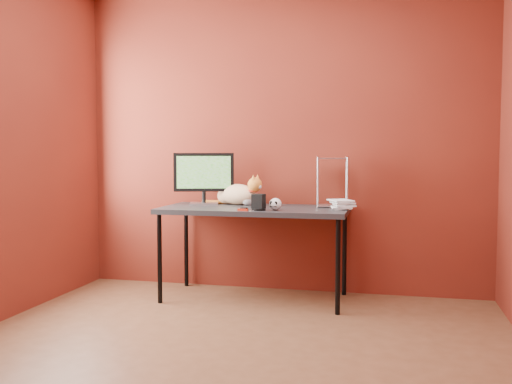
% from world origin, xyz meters
% --- Properties ---
extents(room, '(3.52, 3.52, 2.61)m').
position_xyz_m(room, '(0.00, 0.00, 1.45)').
color(room, '#52301C').
rests_on(room, ground).
extents(desk, '(1.50, 0.70, 0.75)m').
position_xyz_m(desk, '(-0.15, 1.37, 0.70)').
color(desk, black).
rests_on(desk, ground).
extents(monitor, '(0.49, 0.22, 0.44)m').
position_xyz_m(monitor, '(-0.62, 1.49, 1.00)').
color(monitor, '#BABABF').
rests_on(monitor, desk).
extents(cat, '(0.55, 0.33, 0.26)m').
position_xyz_m(cat, '(-0.35, 1.57, 0.84)').
color(cat, orange).
rests_on(cat, desk).
extents(skull_mug, '(0.10, 0.10, 0.09)m').
position_xyz_m(skull_mug, '(0.06, 1.18, 0.80)').
color(skull_mug, white).
rests_on(skull_mug, desk).
extents(speaker, '(0.11, 0.11, 0.13)m').
position_xyz_m(speaker, '(-0.06, 1.14, 0.81)').
color(speaker, black).
rests_on(speaker, desk).
extents(book_stack, '(0.23, 0.26, 0.83)m').
position_xyz_m(book_stack, '(0.48, 1.38, 1.17)').
color(book_stack, beige).
rests_on(book_stack, desk).
extents(wire_rack, '(0.26, 0.22, 0.40)m').
position_xyz_m(wire_rack, '(0.46, 1.55, 0.95)').
color(wire_rack, '#BABABF').
rests_on(wire_rack, desk).
extents(pocket_knife, '(0.08, 0.03, 0.02)m').
position_xyz_m(pocket_knife, '(-0.17, 1.08, 0.76)').
color(pocket_knife, '#AC1F0D').
rests_on(pocket_knife, desk).
extents(black_gadget, '(0.06, 0.05, 0.02)m').
position_xyz_m(black_gadget, '(-0.17, 1.10, 0.76)').
color(black_gadget, black).
rests_on(black_gadget, desk).
extents(washer, '(0.04, 0.04, 0.00)m').
position_xyz_m(washer, '(-0.10, 1.08, 0.75)').
color(washer, '#BABABF').
rests_on(washer, desk).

